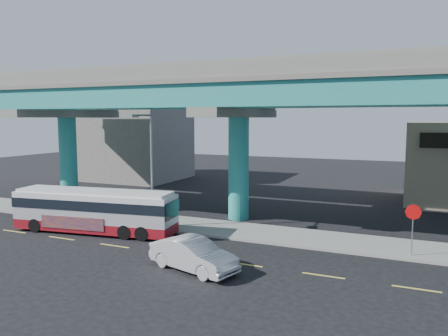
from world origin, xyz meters
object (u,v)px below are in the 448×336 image
at_px(sedan, 193,255).
at_px(stop_sign, 413,218).
at_px(transit_bus, 95,209).
at_px(parked_car, 34,199).
at_px(street_lamp, 147,153).

relative_size(sedan, stop_sign, 1.82).
bearing_deg(sedan, transit_bus, 84.22).
bearing_deg(sedan, stop_sign, -40.46).
bearing_deg(parked_car, transit_bus, -112.49).
relative_size(sedan, parked_car, 1.42).
height_order(parked_car, street_lamp, street_lamp).
bearing_deg(transit_bus, parked_car, 149.69).
distance_m(transit_bus, stop_sign, 18.97).
relative_size(street_lamp, stop_sign, 2.77).
distance_m(sedan, parked_car, 20.28).
bearing_deg(stop_sign, street_lamp, -152.48).
bearing_deg(transit_bus, street_lamp, 23.47).
bearing_deg(street_lamp, parked_car, 170.01).
height_order(street_lamp, stop_sign, street_lamp).
height_order(transit_bus, stop_sign, stop_sign).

